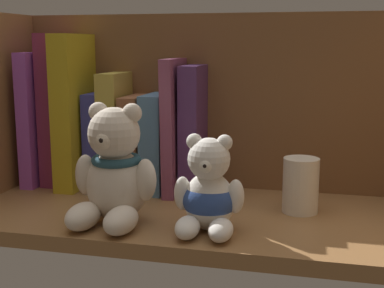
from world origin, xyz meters
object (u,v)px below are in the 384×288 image
teddy_bear_smaller (209,194)px  pillar_candle (301,185)px  book_3 (101,139)px  book_5 (139,141)px  book_8 (195,129)px  book_2 (81,110)px  teddy_bear_larger (114,172)px  book_1 (60,109)px  book_0 (43,117)px  book_7 (178,125)px  book_6 (160,141)px  book_4 (119,130)px

teddy_bear_smaller → pillar_candle: 15.07cm
teddy_bear_smaller → book_3: bearing=140.6°
book_5 → book_8: (9.32, 0.00, 2.42)cm
book_2 → teddy_bear_larger: (12.81, -17.74, -5.61)cm
book_2 → book_1: bearing=180.0°
book_0 → book_1: size_ratio=0.88×
book_3 → book_7: size_ratio=0.73×
book_2 → book_6: 14.38cm
book_2 → teddy_bear_smaller: 32.11cm
book_8 → teddy_bear_smaller: size_ratio=1.63×
book_0 → teddy_bear_larger: bearing=-42.0°
book_4 → pillar_candle: 31.09cm
book_0 → book_4: bearing=0.0°
book_6 → teddy_bear_smaller: bearing=-56.9°
book_0 → teddy_bear_larger: (19.73, -17.74, -4.17)cm
book_0 → book_7: (23.54, 0.00, -0.43)cm
book_0 → pillar_candle: size_ratio=2.84×
book_0 → book_1: 3.52cm
book_3 → book_6: same height
teddy_bear_larger → pillar_candle: bearing=23.3°
book_2 → book_5: 11.14cm
teddy_bear_smaller → book_5: bearing=130.3°
book_5 → teddy_bear_smaller: 23.91cm
book_3 → book_5: 6.71cm
book_2 → book_3: (3.35, 0.00, -4.66)cm
book_6 → book_8: (5.76, 0.00, 2.25)cm
book_0 → book_3: 10.77cm
book_2 → book_7: book_2 is taller
book_8 → book_2: bearing=180.0°
book_0 → book_4: (13.53, 0.00, -1.59)cm
book_6 → book_1: bearing=180.0°
book_7 → book_6: bearing=180.0°
teddy_bear_larger → book_0: bearing=138.0°
book_3 → pillar_candle: 33.98cm
book_7 → book_8: book_7 is taller
book_8 → book_1: bearing=180.0°
book_1 → book_2: size_ratio=1.00×
book_6 → teddy_bear_larger: teddy_bear_larger is taller
book_3 → book_4: (3.25, 0.00, 1.64)cm
book_3 → book_2: bearing=180.0°
book_8 → teddy_bear_larger: (-6.57, -17.74, -3.25)cm
book_1 → teddy_bear_larger: (16.54, -17.74, -5.66)cm
pillar_candle → book_7: bearing=158.7°
book_7 → teddy_bear_smaller: size_ratio=1.71×
book_1 → book_3: book_1 is taller
book_3 → book_7: bearing=0.0°
book_2 → book_3: 5.74cm
book_0 → teddy_bear_larger: book_0 is taller
book_2 → teddy_bear_smaller: size_ratio=2.01×
book_0 → book_1: (3.19, 0.00, 1.49)cm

